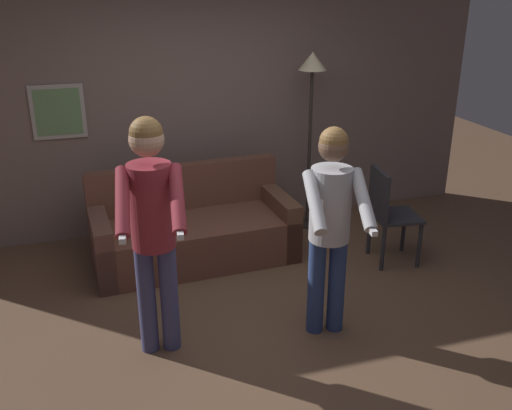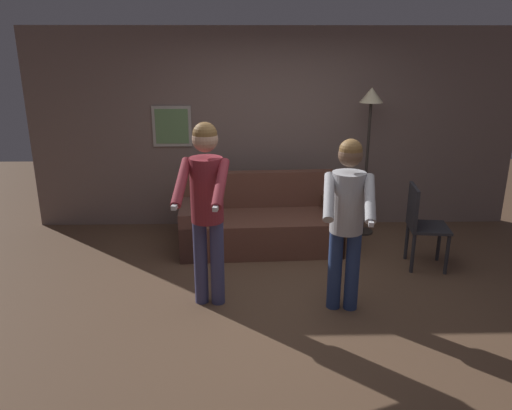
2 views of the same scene
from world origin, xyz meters
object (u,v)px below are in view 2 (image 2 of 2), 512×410
object	(u,v)px
couch	(260,225)
dining_chair_distant	(421,222)
person_standing_left	(206,198)
person_standing_right	(347,212)
torchiere_lamp	(370,118)

from	to	relation	value
couch	dining_chair_distant	xyz separation A→B (m)	(1.75, -0.61, 0.25)
person_standing_left	dining_chair_distant	xyz separation A→B (m)	(2.28, 0.79, -0.54)
person_standing_right	couch	bearing A→B (deg)	115.53
person_standing_right	person_standing_left	bearing A→B (deg)	174.06
couch	torchiere_lamp	xyz separation A→B (m)	(1.37, 0.44, 1.23)
person_standing_left	dining_chair_distant	world-z (taller)	person_standing_left
couch	torchiere_lamp	size ratio (longest dim) A/B	1.03
couch	person_standing_right	distance (m)	1.83
torchiere_lamp	couch	bearing A→B (deg)	-162.16
dining_chair_distant	torchiere_lamp	bearing A→B (deg)	110.02
torchiere_lamp	person_standing_right	xyz separation A→B (m)	(-0.64, -1.97, -0.54)
torchiere_lamp	dining_chair_distant	size ratio (longest dim) A/B	2.02
couch	person_standing_right	bearing A→B (deg)	-64.47
person_standing_left	person_standing_right	xyz separation A→B (m)	(1.26, -0.13, -0.10)
person_standing_left	person_standing_right	size ratio (longest dim) A/B	1.08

